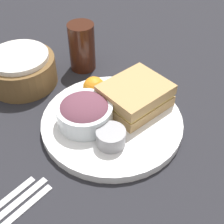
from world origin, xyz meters
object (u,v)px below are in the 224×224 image
object	(u,v)px
bread_basket	(21,69)
knife	(1,216)
plate	(112,122)
sandwich	(135,96)
dressing_cup	(111,137)
fork	(7,222)
salad_bowl	(85,112)
drink_glass	(82,47)

from	to	relation	value
bread_basket	knife	distance (m)	0.36
plate	bread_basket	distance (m)	0.27
plate	sandwich	bearing A→B (deg)	-17.51
dressing_cup	fork	world-z (taller)	dressing_cup
plate	sandwich	distance (m)	0.08
knife	salad_bowl	bearing A→B (deg)	-171.13
dressing_cup	knife	distance (m)	0.23
dressing_cup	bread_basket	distance (m)	0.31
sandwich	fork	world-z (taller)	sandwich
knife	sandwich	bearing A→B (deg)	178.47
plate	dressing_cup	xyz separation A→B (m)	(-0.06, -0.03, 0.03)
fork	knife	xyz separation A→B (m)	(0.00, 0.02, 0.00)
plate	drink_glass	xyz separation A→B (m)	(0.14, 0.18, 0.05)
sandwich	fork	size ratio (longest dim) A/B	0.89
plate	dressing_cup	bearing A→B (deg)	-150.32
dressing_cup	fork	bearing A→B (deg)	164.45
salad_bowl	dressing_cup	distance (m)	0.08
sandwich	drink_glass	world-z (taller)	drink_glass
sandwich	drink_glass	bearing A→B (deg)	67.65
dressing_cup	fork	size ratio (longest dim) A/B	0.32
salad_bowl	fork	size ratio (longest dim) A/B	0.64
salad_bowl	knife	bearing A→B (deg)	179.36
sandwich	drink_glass	size ratio (longest dim) A/B	1.32
plate	bread_basket	size ratio (longest dim) A/B	1.79
dressing_cup	drink_glass	world-z (taller)	drink_glass
drink_glass	knife	world-z (taller)	drink_glass
plate	salad_bowl	size ratio (longest dim) A/B	2.57
plate	bread_basket	world-z (taller)	bread_basket
sandwich	knife	size ratio (longest dim) A/B	0.85
sandwich	salad_bowl	bearing A→B (deg)	147.29
dressing_cup	bread_basket	xyz separation A→B (m)	(0.07, 0.30, 0.00)
drink_glass	bread_basket	xyz separation A→B (m)	(-0.13, 0.09, -0.02)
salad_bowl	bread_basket	bearing A→B (deg)	77.48
salad_bowl	drink_glass	world-z (taller)	drink_glass
fork	knife	distance (m)	0.02
sandwich	salad_bowl	distance (m)	0.12
drink_glass	bread_basket	bearing A→B (deg)	145.92
bread_basket	fork	world-z (taller)	bread_basket
salad_bowl	knife	size ratio (longest dim) A/B	0.61
plate	bread_basket	xyz separation A→B (m)	(0.01, 0.26, 0.03)
bread_basket	fork	bearing A→B (deg)	-140.99
sandwich	salad_bowl	size ratio (longest dim) A/B	1.40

